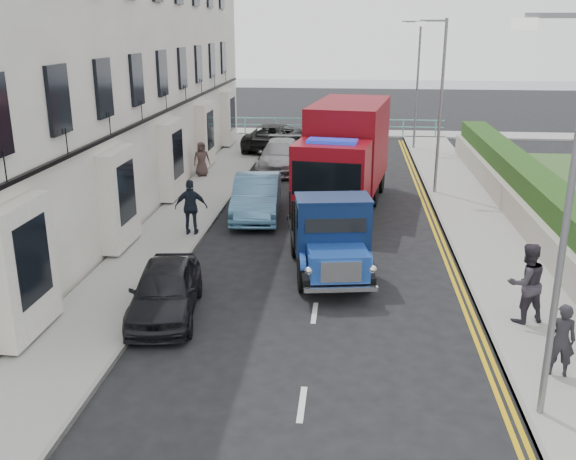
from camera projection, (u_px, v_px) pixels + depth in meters
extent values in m
plane|color=black|center=(309.00, 352.00, 13.88)|extent=(120.00, 120.00, 0.00)
cube|color=gray|center=(181.00, 221.00, 22.87)|extent=(2.40, 38.00, 0.12)
cube|color=gray|center=(481.00, 230.00, 21.89)|extent=(2.60, 38.00, 0.12)
cube|color=gray|center=(339.00, 133.00, 41.33)|extent=(30.00, 2.50, 0.12)
plane|color=#505E6D|center=(345.00, 88.00, 70.71)|extent=(120.00, 120.00, 0.00)
cube|color=white|center=(90.00, 18.00, 24.93)|extent=(6.00, 30.00, 14.00)
cube|color=black|center=(174.00, 107.00, 25.68)|extent=(0.12, 28.00, 0.10)
cube|color=#B2AD9E|center=(522.00, 218.00, 21.62)|extent=(0.30, 28.00, 1.00)
cube|color=#1C3E13|center=(545.00, 207.00, 21.43)|extent=(1.20, 28.00, 1.70)
cube|color=#59B2A5|center=(339.00, 119.00, 40.26)|extent=(13.00, 0.08, 0.06)
cube|color=#59B2A5|center=(339.00, 126.00, 40.39)|extent=(13.00, 0.06, 0.05)
cylinder|color=slate|center=(565.00, 234.00, 10.51)|extent=(0.12, 0.12, 7.00)
cube|color=slate|center=(560.00, 15.00, 9.51)|extent=(1.00, 0.08, 0.08)
cube|color=beige|center=(524.00, 24.00, 9.59)|extent=(0.35, 0.18, 0.18)
cylinder|color=slate|center=(440.00, 110.00, 25.66)|extent=(0.12, 0.12, 7.00)
cube|color=slate|center=(434.00, 21.00, 24.67)|extent=(1.00, 0.08, 0.08)
cube|color=beige|center=(420.00, 24.00, 24.75)|extent=(0.35, 0.18, 0.18)
cylinder|color=slate|center=(417.00, 87.00, 35.14)|extent=(0.12, 0.12, 7.00)
cube|color=slate|center=(412.00, 22.00, 34.14)|extent=(1.00, 0.08, 0.08)
cube|color=beige|center=(402.00, 24.00, 34.22)|extent=(0.35, 0.18, 0.18)
cylinder|color=black|center=(303.00, 274.00, 16.94)|extent=(0.40, 0.96, 0.93)
cylinder|color=black|center=(367.00, 273.00, 17.04)|extent=(0.40, 0.96, 0.93)
cylinder|color=black|center=(296.00, 241.00, 19.53)|extent=(0.40, 0.96, 0.93)
cylinder|color=black|center=(351.00, 240.00, 19.62)|extent=(0.40, 0.96, 0.93)
cube|color=black|center=(329.00, 252.00, 18.24)|extent=(2.55, 4.89, 0.17)
cube|color=#1F4AAC|center=(338.00, 262.00, 16.43)|extent=(1.68, 1.48, 0.70)
cube|color=silver|center=(341.00, 272.00, 15.81)|extent=(1.02, 0.24, 0.53)
cube|color=#0E214D|center=(333.00, 229.00, 17.32)|extent=(2.10, 1.46, 1.70)
cube|color=black|center=(324.00, 232.00, 19.28)|extent=(2.44, 3.01, 0.12)
cylinder|color=black|center=(300.00, 210.00, 22.39)|extent=(0.49, 1.17, 1.14)
cylinder|color=black|center=(362.00, 215.00, 21.89)|extent=(0.49, 1.17, 1.14)
cylinder|color=black|center=(318.00, 189.00, 25.35)|extent=(0.49, 1.17, 1.14)
cylinder|color=black|center=(373.00, 192.00, 24.85)|extent=(0.49, 1.17, 1.14)
cylinder|color=black|center=(329.00, 176.00, 27.45)|extent=(0.49, 1.17, 1.14)
cylinder|color=black|center=(379.00, 179.00, 26.95)|extent=(0.49, 1.17, 1.14)
cube|color=black|center=(343.00, 188.00, 24.56)|extent=(3.40, 7.50, 0.26)
cube|color=maroon|center=(331.00, 176.00, 21.74)|extent=(2.74, 2.30, 2.27)
cube|color=black|center=(326.00, 179.00, 20.83)|extent=(2.26, 0.41, 1.14)
cube|color=maroon|center=(349.00, 142.00, 25.12)|extent=(3.34, 5.69, 3.10)
imported|color=black|center=(165.00, 290.00, 15.49)|extent=(2.05, 4.02, 1.31)
imported|color=teal|center=(257.00, 197.00, 23.43)|extent=(1.95, 4.74, 1.53)
imported|color=#99989C|center=(280.00, 156.00, 30.95)|extent=(2.06, 4.95, 1.43)
imported|color=black|center=(275.00, 137.00, 35.95)|extent=(3.33, 5.78, 1.52)
imported|color=#A1A0A5|center=(348.00, 130.00, 38.95)|extent=(2.91, 4.06, 1.28)
imported|color=#242228|center=(561.00, 340.00, 12.55)|extent=(0.61, 0.45, 1.53)
imported|color=#312C36|center=(526.00, 283.00, 14.80)|extent=(1.12, 0.99, 1.92)
imported|color=black|center=(191.00, 207.00, 21.07)|extent=(1.11, 0.55, 1.83)
imported|color=#41312F|center=(202.00, 159.00, 29.25)|extent=(0.90, 0.77, 1.57)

